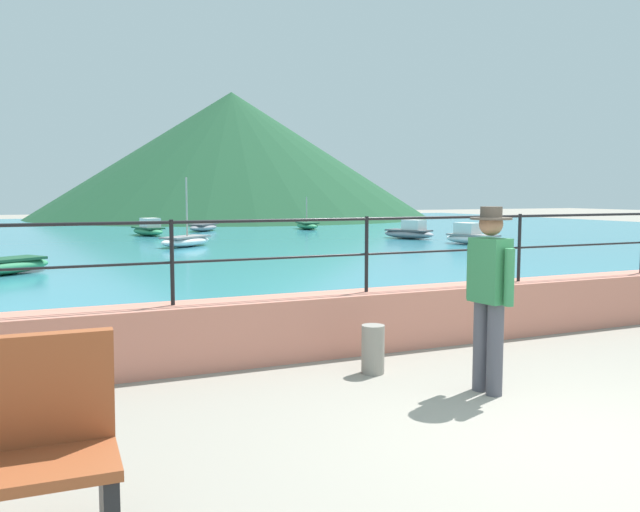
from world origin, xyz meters
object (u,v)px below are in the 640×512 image
object	(u,v)px
boat_4	(203,227)
bollard	(373,349)
person_walking	(489,290)
boat_1	(410,232)
boat_2	(1,266)
boat_6	(186,241)
boat_7	(307,225)
boat_5	(148,229)
boat_3	(472,237)

from	to	relation	value
boat_4	bollard	bearing A→B (deg)	-100.12
person_walking	boat_4	distance (m)	26.49
bollard	boat_1	bearing A→B (deg)	57.03
boat_2	boat_6	distance (m)	8.16
bollard	boat_6	size ratio (longest dim) A/B	0.22
boat_2	boat_1	bearing A→B (deg)	23.42
person_walking	boat_2	bearing A→B (deg)	111.59
bollard	boat_2	distance (m)	10.98
boat_4	boat_6	bearing A→B (deg)	-107.73
bollard	boat_7	world-z (taller)	boat_7
bollard	boat_1	size ratio (longest dim) A/B	0.21
boat_1	boat_2	distance (m)	15.91
boat_1	boat_5	xyz separation A→B (m)	(-9.27, 6.24, 0.00)
person_walking	boat_4	xyz separation A→B (m)	(3.83, 26.20, -0.72)
boat_2	boat_4	world-z (taller)	boat_2
person_walking	bollard	distance (m)	1.42
boat_2	person_walking	bearing A→B (deg)	-68.41
boat_1	boat_3	bearing A→B (deg)	-81.71
boat_2	boat_3	distance (m)	15.38
boat_2	boat_3	bearing A→B (deg)	10.99
boat_1	boat_6	world-z (taller)	boat_6
person_walking	boat_3	bearing A→B (deg)	53.32
person_walking	boat_2	xyz separation A→B (m)	(-4.48, 11.32, -0.72)
bollard	boat_5	size ratio (longest dim) A/B	0.21
boat_1	boat_5	size ratio (longest dim) A/B	1.01
boat_6	bollard	bearing A→B (deg)	-95.83
bollard	boat_5	bearing A→B (deg)	86.22
boat_2	boat_6	size ratio (longest dim) A/B	1.03
boat_2	boat_4	size ratio (longest dim) A/B	1.04
boat_1	boat_7	size ratio (longest dim) A/B	1.03
person_walking	boat_5	xyz separation A→B (m)	(0.85, 23.89, -0.65)
boat_3	boat_6	world-z (taller)	boat_6
boat_4	person_walking	bearing A→B (deg)	-98.32
boat_5	boat_6	bearing A→B (deg)	-88.63
boat_5	boat_7	distance (m)	8.46
boat_4	boat_5	world-z (taller)	boat_5
boat_1	boat_3	xyz separation A→B (m)	(0.49, -3.39, 0.00)
boat_7	boat_3	bearing A→B (deg)	-82.48
person_walking	boat_2	size ratio (longest dim) A/B	0.72
boat_1	boat_7	xyz separation A→B (m)	(-1.03, 8.14, -0.07)
boat_3	boat_4	xyz separation A→B (m)	(-6.78, 11.95, -0.07)
boat_7	boat_2	bearing A→B (deg)	-133.18
boat_1	boat_7	world-z (taller)	boat_7
person_walking	boat_5	distance (m)	23.91
boat_3	boat_7	distance (m)	11.63
boat_2	boat_5	bearing A→B (deg)	67.02
bollard	boat_4	xyz separation A→B (m)	(4.49, 25.18, 0.00)
bollard	boat_7	xyz separation A→B (m)	(9.75, 24.76, 0.01)
boat_6	boat_1	bearing A→B (deg)	1.78
boat_6	boat_7	distance (m)	11.67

